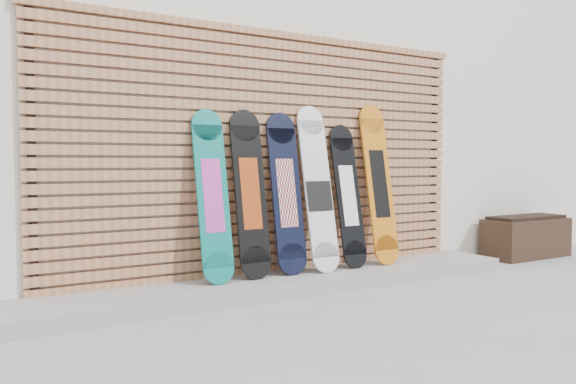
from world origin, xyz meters
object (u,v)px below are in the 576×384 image
Objects in this scene: snowboard_0 at (213,195)px; snowboard_1 at (250,193)px; snowboard_4 at (348,196)px; snowboard_5 at (379,184)px; planter_box at (526,237)px; snowboard_2 at (286,193)px; snowboard_3 at (318,189)px.

snowboard_1 is at bearing 1.65° from snowboard_0.
snowboard_4 is (1.39, -0.00, -0.04)m from snowboard_0.
snowboard_5 is at bearing -1.31° from snowboard_4.
snowboard_1 is 1.03m from snowboard_4.
snowboard_0 is at bearing 178.69° from planter_box.
snowboard_2 reaches higher than snowboard_0.
planter_box is at bearing -1.95° from snowboard_4.
snowboard_3 is (0.68, -0.03, 0.02)m from snowboard_1.
snowboard_3 is at bearing -1.38° from snowboard_0.
snowboard_0 is 1.03m from snowboard_3.
snowboard_2 is at bearing 0.04° from snowboard_1.
snowboard_5 reaches higher than planter_box.
snowboard_1 is at bearing 179.10° from snowboard_5.
snowboard_3 is 1.12× the size of snowboard_4.
planter_box is 0.75× the size of snowboard_1.
snowboard_2 is at bearing 178.83° from snowboard_4.
snowboard_3 is at bearing -2.96° from snowboard_1.
snowboard_0 is 1.39m from snowboard_4.
planter_box is 2.96m from snowboard_3.
snowboard_4 is (0.67, -0.01, -0.04)m from snowboard_2.
snowboard_3 is (-2.89, 0.06, 0.63)m from planter_box.
snowboard_3 is 0.97× the size of snowboard_5.
snowboard_2 is at bearing 178.78° from snowboard_5.
snowboard_3 is at bearing 178.72° from planter_box.
snowboard_1 is 0.36m from snowboard_2.
snowboard_3 is (1.03, -0.02, 0.03)m from snowboard_0.
planter_box is at bearing -2.06° from snowboard_5.
snowboard_1 is (0.35, 0.01, 0.01)m from snowboard_0.
snowboard_5 is at bearing 1.02° from snowboard_3.
snowboard_5 is (0.37, -0.01, 0.11)m from snowboard_4.
snowboard_1 is at bearing 179.25° from snowboard_4.
snowboard_3 reaches higher than snowboard_2.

